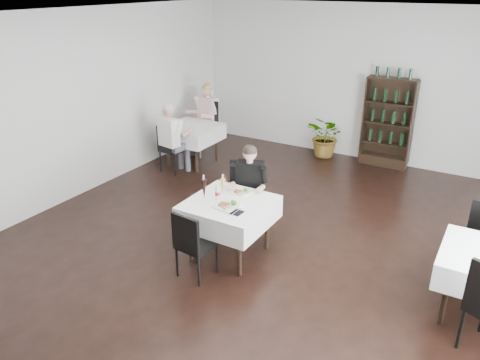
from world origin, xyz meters
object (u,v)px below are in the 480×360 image
at_px(wine_shelf, 388,124).
at_px(potted_tree, 327,137).
at_px(main_table, 229,212).
at_px(diner_main, 248,184).

relative_size(wine_shelf, potted_tree, 2.04).
xyz_separation_m(wine_shelf, main_table, (-0.90, -4.31, -0.23)).
distance_m(wine_shelf, diner_main, 3.83).
xyz_separation_m(main_table, potted_tree, (-0.25, 4.20, -0.19)).
relative_size(main_table, potted_tree, 1.20).
bearing_deg(potted_tree, diner_main, -86.97).
bearing_deg(diner_main, wine_shelf, 75.45).
distance_m(wine_shelf, potted_tree, 1.23).
bearing_deg(potted_tree, wine_shelf, 5.67).
xyz_separation_m(wine_shelf, potted_tree, (-1.15, -0.11, -0.42)).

